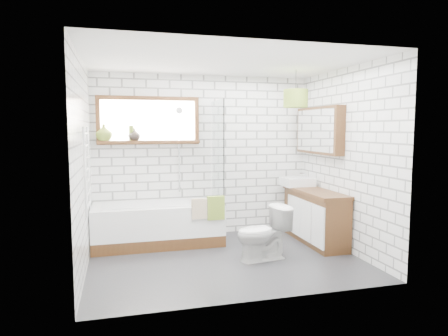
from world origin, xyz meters
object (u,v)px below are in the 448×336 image
object	(u,v)px
bathtub	(158,224)
basin	(297,182)
vanity	(315,216)
pendant	(296,98)
toilet	(263,233)

from	to	relation	value
bathtub	basin	bearing A→B (deg)	0.26
vanity	pendant	size ratio (longest dim) A/B	3.95
vanity	pendant	world-z (taller)	pendant
bathtub	vanity	xyz separation A→B (m)	(2.25, -0.49, 0.09)
vanity	pendant	xyz separation A→B (m)	(-0.35, -0.02, 1.71)
vanity	toilet	xyz separation A→B (m)	(-1.03, -0.55, -0.04)
pendant	toilet	bearing A→B (deg)	-141.51
vanity	basin	bearing A→B (deg)	96.84
vanity	basin	distance (m)	0.68
vanity	pendant	distance (m)	1.75
basin	pendant	size ratio (longest dim) A/B	1.34
bathtub	pendant	distance (m)	2.67
bathtub	vanity	size ratio (longest dim) A/B	1.36
bathtub	basin	size ratio (longest dim) A/B	4.00
vanity	toilet	bearing A→B (deg)	-151.62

